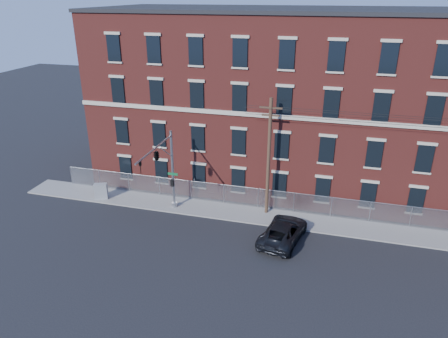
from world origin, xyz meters
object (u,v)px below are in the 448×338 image
Objects in this scene: traffic_signal_mast at (161,161)px; utility_pole_near at (269,156)px; pickup_truck at (283,231)px; utility_cabinet at (101,191)px.

traffic_signal_mast is 0.70× the size of utility_pole_near.
traffic_signal_mast is 1.24× the size of pickup_truck.
utility_cabinet is (-15.03, -1.40, -4.49)m from utility_pole_near.
traffic_signal_mast is 4.81× the size of utility_cabinet.
utility_pole_near reaches higher than traffic_signal_mast.
traffic_signal_mast is at bearing 8.68° from pickup_truck.
utility_pole_near is 6.88× the size of utility_cabinet.
pickup_truck is at bearing -29.74° from utility_cabinet.
pickup_truck is 17.16m from utility_cabinet.
utility_cabinet is (-7.03, 2.02, -4.54)m from traffic_signal_mast.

